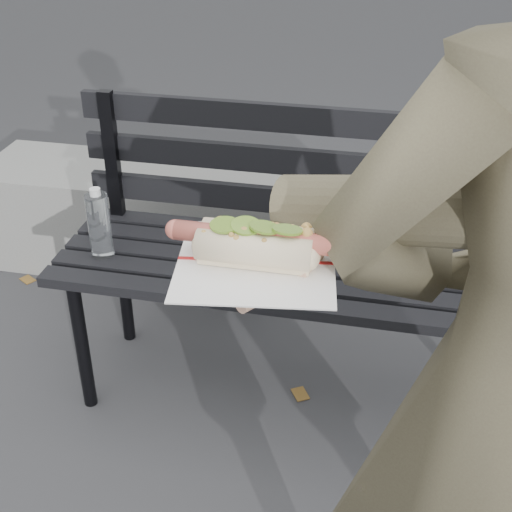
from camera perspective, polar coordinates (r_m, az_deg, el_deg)
The scene contains 3 objects.
park_bench at distance 2.04m, azimuth 4.94°, elevation 1.19°, with size 1.50×0.44×0.88m.
concrete_block at distance 2.88m, azimuth -9.34°, elevation 3.10°, with size 1.20×0.40×0.40m, color slate.
held_hotdog at distance 0.88m, azimuth 12.59°, elevation 2.50°, with size 0.61×0.30×0.20m.
Camera 1 is at (0.09, -0.73, 1.54)m, focal length 50.00 mm.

